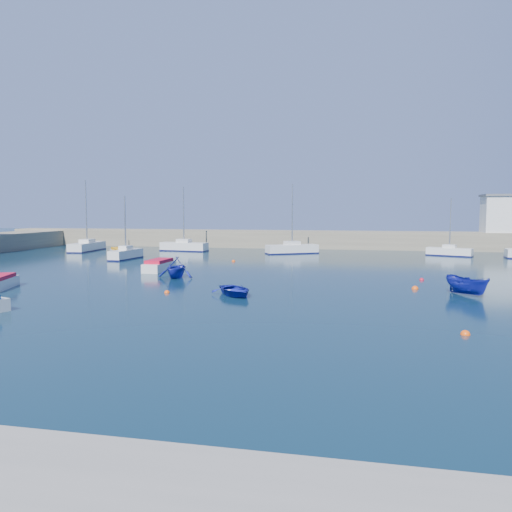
% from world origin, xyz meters
% --- Properties ---
extents(ground, '(220.00, 220.00, 0.00)m').
position_xyz_m(ground, '(0.00, 0.00, 0.00)').
color(ground, '#0C2637').
rests_on(ground, ground).
extents(back_wall, '(96.00, 4.50, 2.60)m').
position_xyz_m(back_wall, '(0.00, 46.00, 1.30)').
color(back_wall, '#7B725D').
rests_on(back_wall, ground).
extents(sailboat_3, '(1.95, 5.52, 7.34)m').
position_xyz_m(sailboat_3, '(-18.53, 24.50, 0.63)').
color(sailboat_3, silver).
rests_on(sailboat_3, ground).
extents(sailboat_4, '(2.66, 7.68, 9.87)m').
position_xyz_m(sailboat_4, '(-29.22, 34.27, 0.66)').
color(sailboat_4, silver).
rests_on(sailboat_4, ground).
extents(sailboat_5, '(6.91, 2.74, 8.92)m').
position_xyz_m(sailboat_5, '(-15.95, 37.06, 0.67)').
color(sailboat_5, silver).
rests_on(sailboat_5, ground).
extents(sailboat_6, '(6.92, 5.09, 9.07)m').
position_xyz_m(sailboat_6, '(-0.56, 35.98, 0.65)').
color(sailboat_6, silver).
rests_on(sailboat_6, ground).
extents(sailboat_7, '(5.55, 3.46, 7.20)m').
position_xyz_m(sailboat_7, '(19.15, 36.61, 0.56)').
color(sailboat_7, silver).
rests_on(sailboat_7, ground).
extents(motorboat_1, '(1.64, 4.55, 1.11)m').
position_xyz_m(motorboat_1, '(-10.32, 14.77, 0.52)').
color(motorboat_1, silver).
rests_on(motorboat_1, ground).
extents(motorboat_2, '(4.70, 5.35, 1.09)m').
position_xyz_m(motorboat_2, '(-20.60, 27.39, 0.51)').
color(motorboat_2, silver).
rests_on(motorboat_2, ground).
extents(dinghy_center, '(4.12, 4.31, 0.73)m').
position_xyz_m(dinghy_center, '(0.01, 3.05, 0.36)').
color(dinghy_center, '#161E9A').
rests_on(dinghy_center, ground).
extents(dinghy_left, '(3.02, 3.47, 1.79)m').
position_xyz_m(dinghy_left, '(-7.01, 10.55, 0.90)').
color(dinghy_left, '#161E9A').
rests_on(dinghy_left, ground).
extents(dinghy_right, '(3.10, 3.65, 1.36)m').
position_xyz_m(dinghy_right, '(15.28, 6.18, 0.68)').
color(dinghy_right, '#161E9A').
rests_on(dinghy_right, ground).
extents(buoy_0, '(0.38, 0.38, 0.38)m').
position_xyz_m(buoy_0, '(-4.87, 3.11, 0.00)').
color(buoy_0, '#F9500D').
rests_on(buoy_0, ground).
extents(buoy_1, '(0.38, 0.38, 0.38)m').
position_xyz_m(buoy_1, '(13.18, 13.27, 0.00)').
color(buoy_1, red).
rests_on(buoy_1, ground).
extents(buoy_2, '(0.49, 0.49, 0.49)m').
position_xyz_m(buoy_2, '(12.15, 8.37, 0.00)').
color(buoy_2, '#F9500D').
rests_on(buoy_2, ground).
extents(buoy_3, '(0.40, 0.40, 0.40)m').
position_xyz_m(buoy_3, '(-5.58, 24.51, 0.00)').
color(buoy_3, '#F9500D').
rests_on(buoy_3, ground).
extents(buoy_5, '(0.44, 0.44, 0.44)m').
position_xyz_m(buoy_5, '(12.99, -5.05, 0.00)').
color(buoy_5, '#F9500D').
rests_on(buoy_5, ground).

